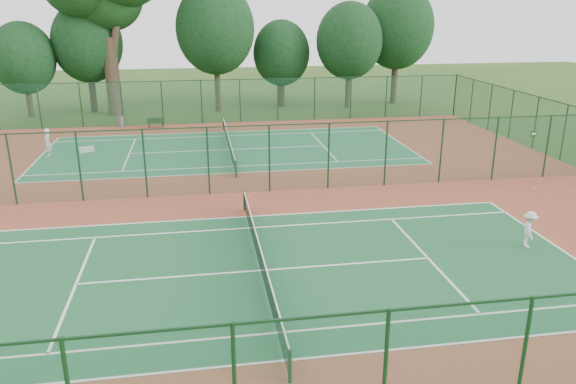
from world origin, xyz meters
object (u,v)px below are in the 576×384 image
(kit_bag, at_px, (87,149))
(player_far, at_px, (47,142))
(trash_bin, at_px, (121,122))
(player_near, at_px, (529,229))
(bench, at_px, (156,122))

(kit_bag, bearing_deg, player_far, 176.82)
(trash_bin, bearing_deg, player_near, -54.74)
(player_far, bearing_deg, player_near, 57.17)
(player_far, height_order, kit_bag, player_far)
(kit_bag, bearing_deg, bench, 39.70)
(trash_bin, bearing_deg, kit_bag, -99.82)
(player_near, distance_m, bench, 30.11)
(player_far, bearing_deg, kit_bag, 113.55)
(player_near, height_order, bench, player_near)
(player_near, xyz_separation_m, kit_bag, (-19.88, 18.55, -0.58))
(player_far, relative_size, bench, 1.30)
(player_near, relative_size, kit_bag, 1.64)
(trash_bin, relative_size, kit_bag, 0.93)
(player_far, height_order, bench, player_far)
(player_far, xyz_separation_m, kit_bag, (2.18, 0.68, -0.72))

